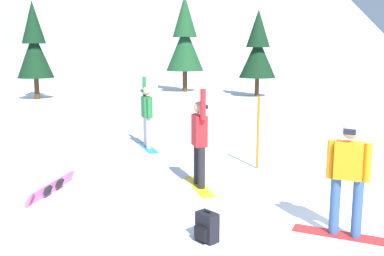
% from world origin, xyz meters
% --- Properties ---
extents(ground_plane, '(800.00, 800.00, 0.00)m').
position_xyz_m(ground_plane, '(0.00, 0.00, 0.00)').
color(ground_plane, white).
extents(snowboarder_foreground, '(1.23, 1.32, 1.75)m').
position_xyz_m(snowboarder_foreground, '(-0.43, -0.29, 0.92)').
color(snowboarder_foreground, red).
rests_on(snowboarder_foreground, ground_plane).
extents(snowboarder_midground, '(0.49, 1.49, 2.05)m').
position_xyz_m(snowboarder_midground, '(-1.45, 2.83, 0.97)').
color(snowboarder_midground, yellow).
rests_on(snowboarder_midground, ground_plane).
extents(snowboarder_background, '(0.37, 1.54, 2.04)m').
position_xyz_m(snowboarder_background, '(-1.33, 6.78, 0.97)').
color(snowboarder_background, '#1E8CD8').
rests_on(snowboarder_background, ground_plane).
extents(loose_snowboard_near_left, '(1.14, 1.59, 0.26)m').
position_xyz_m(loose_snowboard_near_left, '(-4.29, 3.54, 0.13)').
color(loose_snowboard_near_left, pink).
rests_on(loose_snowboard_near_left, ground_plane).
extents(backpack_black, '(0.33, 0.37, 0.47)m').
position_xyz_m(backpack_black, '(-2.42, 0.37, 0.21)').
color(backpack_black, black).
rests_on(backpack_black, ground_plane).
extents(trail_marker_pole, '(0.06, 0.06, 1.72)m').
position_xyz_m(trail_marker_pole, '(0.42, 3.62, 0.86)').
color(trail_marker_pole, orange).
rests_on(trail_marker_pole, ground_plane).
extents(pine_tree_slender, '(2.03, 2.03, 5.55)m').
position_xyz_m(pine_tree_slender, '(-3.31, 21.68, 3.02)').
color(pine_tree_slender, '#472D19').
rests_on(pine_tree_slender, ground_plane).
extents(pine_tree_leaning, '(2.21, 2.21, 5.19)m').
position_xyz_m(pine_tree_leaning, '(9.11, 18.00, 2.83)').
color(pine_tree_leaning, '#472D19').
rests_on(pine_tree_leaning, ground_plane).
extents(pine_tree_young, '(2.51, 2.51, 6.41)m').
position_xyz_m(pine_tree_young, '(6.31, 22.71, 3.49)').
color(pine_tree_young, '#472D19').
rests_on(pine_tree_young, ground_plane).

